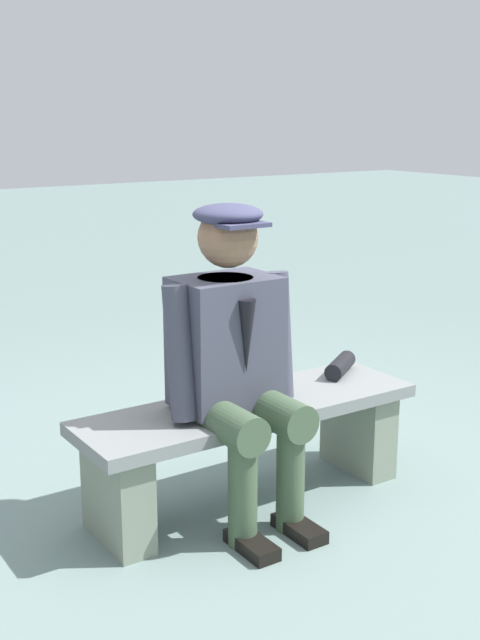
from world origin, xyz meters
name	(u,v)px	position (x,y,z in m)	size (l,w,h in m)	color
ground_plane	(249,501)	(0.00, 0.00, 0.00)	(30.00, 30.00, 0.00)	slate
bench	(249,436)	(0.00, 0.00, 0.29)	(1.44, 0.43, 0.43)	gray
seated_man	(234,352)	(0.11, 0.06, 0.68)	(0.56, 0.60, 1.24)	#404252
rolled_magazine	(340,366)	(-0.55, -0.08, 0.47)	(0.08, 0.08, 0.24)	black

